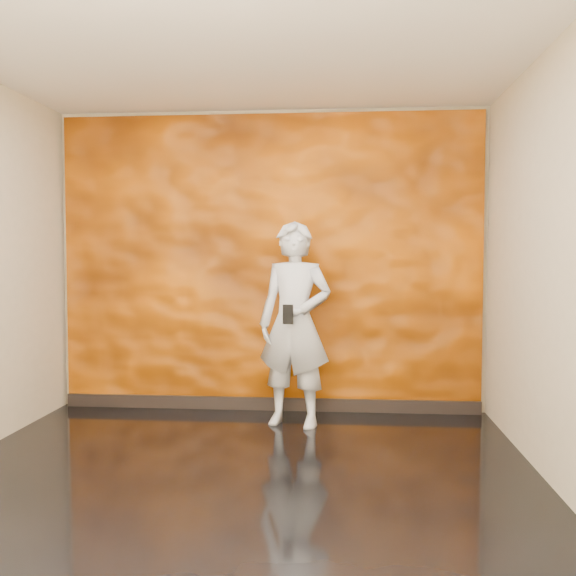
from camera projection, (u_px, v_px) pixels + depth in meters
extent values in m
cube|color=black|center=(234.00, 483.00, 4.10)|extent=(4.00, 4.00, 0.01)
cube|color=#C3B79B|center=(270.00, 261.00, 6.02)|extent=(4.00, 0.02, 2.80)
cube|color=#C3B79B|center=(126.00, 273.00, 2.04)|extent=(4.00, 0.02, 2.80)
cube|color=#C3B79B|center=(562.00, 264.00, 3.86)|extent=(0.02, 4.00, 2.80)
cube|color=white|center=(232.00, 37.00, 3.96)|extent=(4.00, 4.00, 0.01)
cube|color=#E66701|center=(269.00, 263.00, 5.98)|extent=(3.90, 0.06, 2.75)
cube|color=black|center=(269.00, 404.00, 6.01)|extent=(3.90, 0.04, 0.12)
imported|color=#9EA3AE|center=(295.00, 324.00, 5.45)|extent=(0.72, 0.56, 1.74)
cube|color=black|center=(288.00, 314.00, 5.19)|extent=(0.09, 0.03, 0.16)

